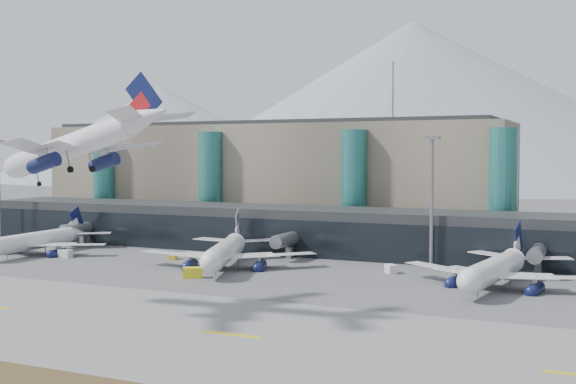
% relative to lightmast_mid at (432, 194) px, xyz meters
% --- Properties ---
extents(ground, '(900.00, 900.00, 0.00)m').
position_rel_lightmast_mid_xyz_m(ground, '(-30.00, -48.00, -14.42)').
color(ground, '#515154').
rests_on(ground, ground).
extents(runway_strip, '(400.00, 40.00, 0.04)m').
position_rel_lightmast_mid_xyz_m(runway_strip, '(-30.00, -63.00, -14.40)').
color(runway_strip, slate).
rests_on(runway_strip, ground).
extents(runway_markings, '(128.00, 1.00, 0.02)m').
position_rel_lightmast_mid_xyz_m(runway_markings, '(-30.00, -63.00, -14.37)').
color(runway_markings, gold).
rests_on(runway_markings, ground).
extents(concourse, '(170.00, 27.00, 10.00)m').
position_rel_lightmast_mid_xyz_m(concourse, '(-30.02, 9.73, -9.45)').
color(concourse, black).
rests_on(concourse, ground).
extents(terminal_main, '(130.00, 30.00, 31.00)m').
position_rel_lightmast_mid_xyz_m(terminal_main, '(-55.00, 42.00, 1.03)').
color(terminal_main, gray).
rests_on(terminal_main, ground).
extents(teal_towers, '(116.40, 19.40, 46.00)m').
position_rel_lightmast_mid_xyz_m(teal_towers, '(-44.99, 26.01, -0.41)').
color(teal_towers, '#29746D').
rests_on(teal_towers, ground).
extents(mountain_ridge, '(910.00, 400.00, 110.00)m').
position_rel_lightmast_mid_xyz_m(mountain_ridge, '(-14.03, 332.00, 31.33)').
color(mountain_ridge, gray).
rests_on(mountain_ridge, ground).
extents(lightmast_mid, '(3.00, 1.20, 25.60)m').
position_rel_lightmast_mid_xyz_m(lightmast_mid, '(0.00, 0.00, 0.00)').
color(lightmast_mid, slate).
rests_on(lightmast_mid, ground).
extents(hero_jet, '(30.89, 31.59, 10.18)m').
position_rel_lightmast_mid_xyz_m(hero_jet, '(-34.74, -59.49, 10.18)').
color(hero_jet, silver).
rests_on(hero_jet, ground).
extents(jet_parked_left, '(33.66, 32.92, 10.85)m').
position_rel_lightmast_mid_xyz_m(jet_parked_left, '(-83.65, -15.63, -10.31)').
color(jet_parked_left, silver).
rests_on(jet_parked_left, ground).
extents(jet_parked_mid, '(34.65, 36.71, 11.79)m').
position_rel_lightmast_mid_xyz_m(jet_parked_mid, '(-36.80, -15.59, -9.96)').
color(jet_parked_mid, silver).
rests_on(jet_parked_mid, ground).
extents(jet_parked_right, '(34.92, 34.93, 11.34)m').
position_rel_lightmast_mid_xyz_m(jet_parked_right, '(15.18, -15.58, -10.13)').
color(jet_parked_right, silver).
rests_on(jet_parked_right, ground).
extents(veh_a, '(3.09, 1.89, 1.67)m').
position_rel_lightmast_mid_xyz_m(veh_a, '(-74.56, -19.12, -13.58)').
color(veh_a, silver).
rests_on(veh_a, ground).
extents(veh_b, '(2.03, 2.61, 1.32)m').
position_rel_lightmast_mid_xyz_m(veh_b, '(-51.85, -12.10, -13.76)').
color(veh_b, yellow).
rests_on(veh_b, ground).
extents(veh_d, '(2.60, 3.38, 1.72)m').
position_rel_lightmast_mid_xyz_m(veh_d, '(14.74, -7.69, -13.56)').
color(veh_d, silver).
rests_on(veh_d, ground).
extents(veh_f, '(1.99, 3.56, 1.95)m').
position_rel_lightmast_mid_xyz_m(veh_f, '(-101.39, -4.72, -13.44)').
color(veh_f, '#525258').
rests_on(veh_f, ground).
extents(veh_g, '(2.93, 3.14, 1.60)m').
position_rel_lightmast_mid_xyz_m(veh_g, '(-5.06, -10.53, -13.62)').
color(veh_g, silver).
rests_on(veh_g, ground).
extents(veh_h, '(3.82, 3.24, 1.87)m').
position_rel_lightmast_mid_xyz_m(veh_h, '(-36.01, -30.00, -13.48)').
color(veh_h, yellow).
rests_on(veh_h, ground).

